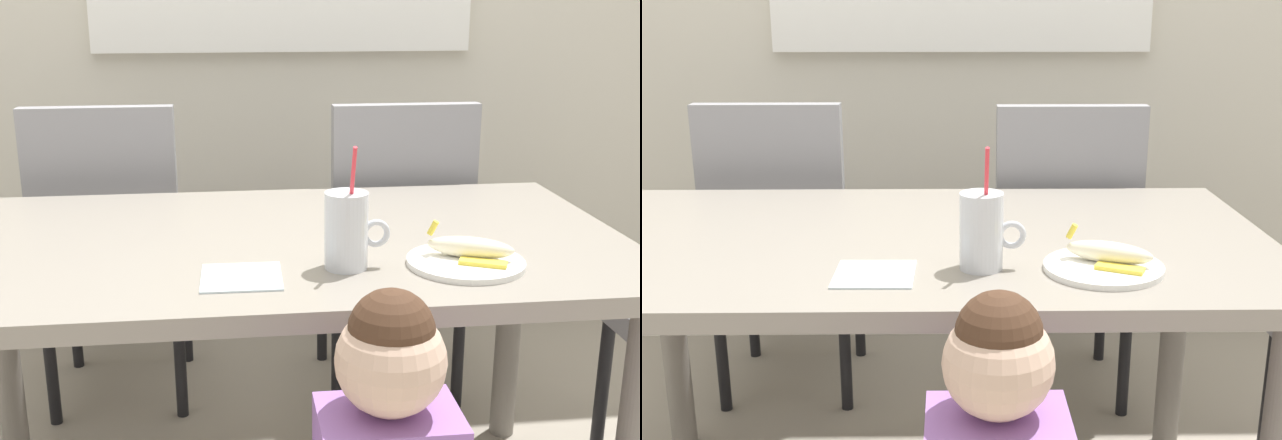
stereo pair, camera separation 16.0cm
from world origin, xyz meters
TOP-DOWN VIEW (x-y plane):
  - dining_table at (0.00, 0.00)m, footprint 1.55×0.86m
  - dining_chair_left at (-0.44, 0.67)m, footprint 0.44×0.44m
  - dining_chair_right at (0.41, 0.62)m, footprint 0.44×0.45m
  - milk_cup at (0.13, -0.22)m, footprint 0.13×0.09m
  - snack_plate at (0.37, -0.23)m, footprint 0.23×0.23m
  - peeled_banana at (0.38, -0.22)m, footprint 0.17×0.14m
  - paper_napkin at (-0.07, -0.25)m, footprint 0.15×0.15m

SIDE VIEW (x-z plane):
  - dining_chair_left at x=-0.44m, z-range 0.06..1.02m
  - dining_chair_right at x=0.41m, z-range 0.06..1.02m
  - dining_table at x=0.00m, z-range 0.27..1.02m
  - paper_napkin at x=-0.07m, z-range 0.74..0.75m
  - snack_plate at x=0.37m, z-range 0.74..0.75m
  - peeled_banana at x=0.38m, z-range 0.74..0.81m
  - milk_cup at x=0.13m, z-range 0.69..0.93m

